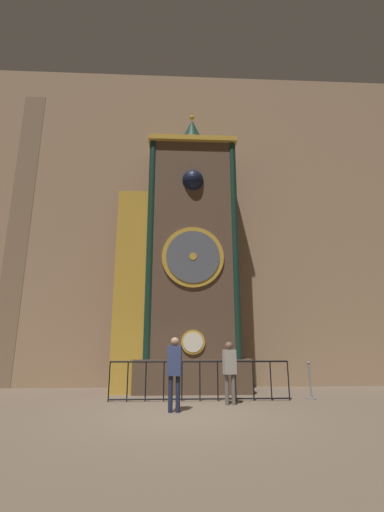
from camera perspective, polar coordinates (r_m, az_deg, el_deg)
name	(u,v)px	position (r m, az deg, el deg)	size (l,w,h in m)	color
ground_plane	(179,415)	(8.72, -2.24, -24.98)	(28.00, 28.00, 0.00)	brown
cathedral_back_wall	(177,215)	(14.79, -2.49, 6.83)	(24.00, 0.32, 13.90)	#997A5B
clock_tower	(182,261)	(12.71, -1.63, -0.87)	(4.71, 1.84, 10.83)	brown
railing_fence	(200,379)	(10.56, 1.32, -19.75)	(5.26, 0.05, 1.11)	black
visitor_near	(175,366)	(8.90, -2.93, -17.88)	(0.37, 0.27, 1.76)	#1B213A
visitor_far	(230,366)	(9.97, 6.28, -17.78)	(0.37, 0.27, 1.65)	#58554F
stanchion_post	(310,386)	(11.53, 19.14, -19.85)	(0.28, 0.28, 1.07)	gray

